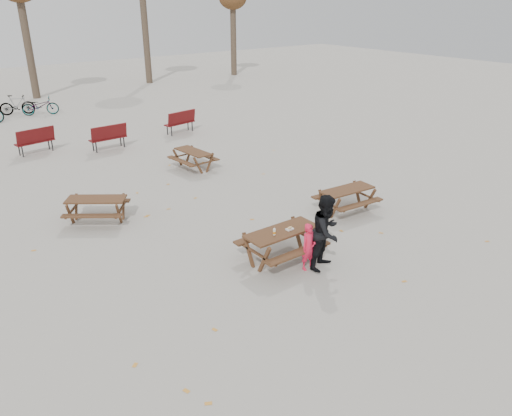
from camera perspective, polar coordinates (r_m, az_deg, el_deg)
ground at (r=12.01m, az=2.90°, el=-5.90°), size 80.00×80.00×0.00m
main_picnic_table at (r=11.73m, az=2.95°, el=-3.40°), size 1.80×1.45×0.78m
food_tray at (r=11.68m, az=3.88°, el=-2.43°), size 0.18×0.11×0.03m
bread_roll at (r=11.66m, az=3.88°, el=-2.24°), size 0.14×0.06×0.05m
soda_bottle at (r=11.40m, az=2.11°, el=-2.76°), size 0.07×0.07×0.17m
child at (r=11.42m, az=6.07°, el=-4.42°), size 0.42×0.28×1.12m
adult at (r=11.42m, az=8.05°, el=-2.71°), size 1.04×0.92×1.77m
picnic_table_east at (r=14.69m, az=10.31°, el=0.90°), size 1.71×1.42×0.70m
picnic_table_north at (r=14.49m, az=-17.69°, el=-0.21°), size 2.04×1.97×0.68m
picnic_table_far at (r=18.24m, az=-7.17°, el=5.50°), size 1.37×1.64×0.66m
park_bench_row at (r=21.39m, az=-21.22°, el=7.27°), size 12.70×1.88×1.03m
fallen_leaves at (r=14.05m, az=-2.07°, el=-1.32°), size 11.00×11.00×0.01m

